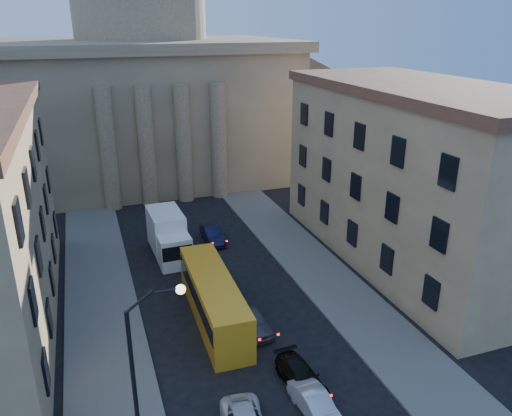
{
  "coord_description": "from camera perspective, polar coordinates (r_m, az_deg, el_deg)",
  "views": [
    {
      "loc": [
        -8.34,
        -10.49,
        19.27
      ],
      "look_at": [
        0.99,
        15.96,
        8.66
      ],
      "focal_mm": 35.0,
      "sensor_mm": 36.0,
      "label": 1
    }
  ],
  "objects": [
    {
      "name": "sidewalk_left",
      "position": [
        34.35,
        -16.81,
        -14.27
      ],
      "size": [
        5.0,
        60.0,
        0.15
      ],
      "primitive_type": "cube",
      "color": "#5E5C56",
      "rests_on": "ground"
    },
    {
      "name": "sidewalk_right",
      "position": [
        38.25,
        9.78,
        -9.73
      ],
      "size": [
        5.0,
        60.0,
        0.15
      ],
      "primitive_type": "cube",
      "color": "#5E5C56",
      "rests_on": "ground"
    },
    {
      "name": "church",
      "position": [
        66.89,
        -12.52,
        13.9
      ],
      "size": [
        68.02,
        28.76,
        36.6
      ],
      "color": "#79624A",
      "rests_on": "ground"
    },
    {
      "name": "building_right",
      "position": [
        42.87,
        17.82,
        3.67
      ],
      "size": [
        11.6,
        26.6,
        14.7
      ],
      "color": "tan",
      "rests_on": "ground"
    },
    {
      "name": "street_lamp",
      "position": [
        23.22,
        -12.63,
        -16.9
      ],
      "size": [
        2.62,
        0.44,
        8.83
      ],
      "color": "black",
      "rests_on": "ground"
    },
    {
      "name": "car_right_near",
      "position": [
        27.87,
        6.84,
        -21.41
      ],
      "size": [
        1.72,
        4.01,
        1.29
      ],
      "primitive_type": "imported",
      "rotation": [
        0.0,
        0.0,
        0.09
      ],
      "color": "#B3B6BC",
      "rests_on": "ground"
    },
    {
      "name": "car_right_mid",
      "position": [
        29.44,
        5.21,
        -18.69
      ],
      "size": [
        2.05,
        4.38,
        1.24
      ],
      "primitive_type": "imported",
      "rotation": [
        0.0,
        0.0,
        0.08
      ],
      "color": "black",
      "rests_on": "ground"
    },
    {
      "name": "car_right_far",
      "position": [
        33.67,
        -0.38,
        -12.76
      ],
      "size": [
        2.02,
        4.21,
        1.39
      ],
      "primitive_type": "imported",
      "rotation": [
        0.0,
        0.0,
        0.09
      ],
      "color": "#4B4B50",
      "rests_on": "ground"
    },
    {
      "name": "car_right_distant",
      "position": [
        46.24,
        -4.99,
        -3.04
      ],
      "size": [
        1.52,
        4.26,
        1.4
      ],
      "primitive_type": "imported",
      "rotation": [
        0.0,
        0.0,
        0.01
      ],
      "color": "black",
      "rests_on": "ground"
    },
    {
      "name": "city_bus",
      "position": [
        34.35,
        -4.88,
        -10.16
      ],
      "size": [
        2.85,
        11.17,
        3.13
      ],
      "rotation": [
        0.0,
        0.0,
        -0.03
      ],
      "color": "orange",
      "rests_on": "ground"
    },
    {
      "name": "box_truck",
      "position": [
        43.77,
        -9.96,
        -3.2
      ],
      "size": [
        2.85,
        6.83,
        3.7
      ],
      "rotation": [
        0.0,
        0.0,
        0.03
      ],
      "color": "white",
      "rests_on": "ground"
    }
  ]
}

